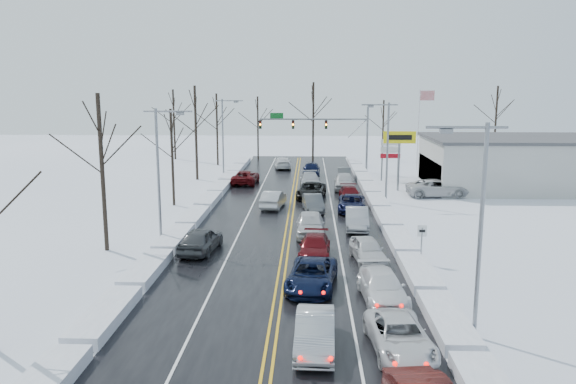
{
  "coord_description": "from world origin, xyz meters",
  "views": [
    {
      "loc": [
        1.52,
        -40.38,
        10.38
      ],
      "look_at": [
        -0.1,
        1.44,
        2.5
      ],
      "focal_mm": 35.0,
      "sensor_mm": 36.0,
      "label": 1
    }
  ],
  "objects_px": {
    "traffic_signal_mast": "(326,128)",
    "oncoming_car_0": "(273,208)",
    "flagpole": "(420,123)",
    "dealership_building": "(527,163)",
    "tires_plus_sign": "(399,141)"
  },
  "relations": [
    {
      "from": "traffic_signal_mast",
      "to": "oncoming_car_0",
      "type": "height_order",
      "value": "traffic_signal_mast"
    },
    {
      "from": "traffic_signal_mast",
      "to": "oncoming_car_0",
      "type": "relative_size",
      "value": 2.92
    },
    {
      "from": "dealership_building",
      "to": "tires_plus_sign",
      "type": "bearing_deg",
      "value": -171.53
    },
    {
      "from": "flagpole",
      "to": "oncoming_car_0",
      "type": "relative_size",
      "value": 2.2
    },
    {
      "from": "flagpole",
      "to": "oncoming_car_0",
      "type": "height_order",
      "value": "flagpole"
    },
    {
      "from": "traffic_signal_mast",
      "to": "dealership_building",
      "type": "distance_m",
      "value": 23.01
    },
    {
      "from": "flagpole",
      "to": "oncoming_car_0",
      "type": "bearing_deg",
      "value": -126.47
    },
    {
      "from": "tires_plus_sign",
      "to": "dealership_building",
      "type": "bearing_deg",
      "value": 8.47
    },
    {
      "from": "traffic_signal_mast",
      "to": "dealership_building",
      "type": "xyz_separation_m",
      "value": [
        20.53,
        -9.99,
        -2.82
      ]
    },
    {
      "from": "traffic_signal_mast",
      "to": "dealership_building",
      "type": "relative_size",
      "value": 0.65
    },
    {
      "from": "tires_plus_sign",
      "to": "flagpole",
      "type": "height_order",
      "value": "flagpole"
    },
    {
      "from": "flagpole",
      "to": "oncoming_car_0",
      "type": "distance_m",
      "value": 28.83
    },
    {
      "from": "tires_plus_sign",
      "to": "oncoming_car_0",
      "type": "relative_size",
      "value": 1.32
    },
    {
      "from": "tires_plus_sign",
      "to": "oncoming_car_0",
      "type": "xyz_separation_m",
      "value": [
        -12.1,
        -8.68,
        -4.99
      ]
    },
    {
      "from": "traffic_signal_mast",
      "to": "tires_plus_sign",
      "type": "height_order",
      "value": "traffic_signal_mast"
    }
  ]
}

